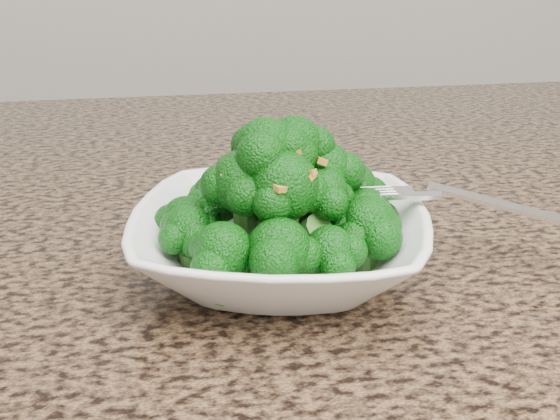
{
  "coord_description": "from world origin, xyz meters",
  "views": [
    {
      "loc": [
        -0.15,
        -0.24,
        1.13
      ],
      "look_at": [
        -0.08,
        0.2,
        0.95
      ],
      "focal_mm": 45.0,
      "sensor_mm": 36.0,
      "label": 1
    }
  ],
  "objects": [
    {
      "name": "granite_counter",
      "position": [
        0.0,
        0.3,
        0.89
      ],
      "size": [
        1.64,
        1.04,
        0.03
      ],
      "primitive_type": "cube",
      "color": "brown",
      "rests_on": "cabinet"
    },
    {
      "name": "bowl",
      "position": [
        -0.08,
        0.2,
        0.93
      ],
      "size": [
        0.25,
        0.25,
        0.05
      ],
      "primitive_type": "imported",
      "rotation": [
        0.0,
        0.0,
        -0.23
      ],
      "color": "white",
      "rests_on": "granite_counter"
    },
    {
      "name": "broccoli_pile",
      "position": [
        -0.08,
        0.2,
        0.99
      ],
      "size": [
        0.18,
        0.18,
        0.08
      ],
      "primitive_type": null,
      "color": "#095109",
      "rests_on": "bowl"
    },
    {
      "name": "garlic_topping",
      "position": [
        -0.08,
        0.2,
        1.03
      ],
      "size": [
        0.11,
        0.11,
        0.01
      ],
      "primitive_type": null,
      "color": "#C3852F",
      "rests_on": "broccoli_pile"
    },
    {
      "name": "fork",
      "position": [
        0.03,
        0.2,
        0.96
      ],
      "size": [
        0.18,
        0.09,
        0.01
      ],
      "primitive_type": null,
      "rotation": [
        0.0,
        0.0,
        -0.35
      ],
      "color": "silver",
      "rests_on": "bowl"
    }
  ]
}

